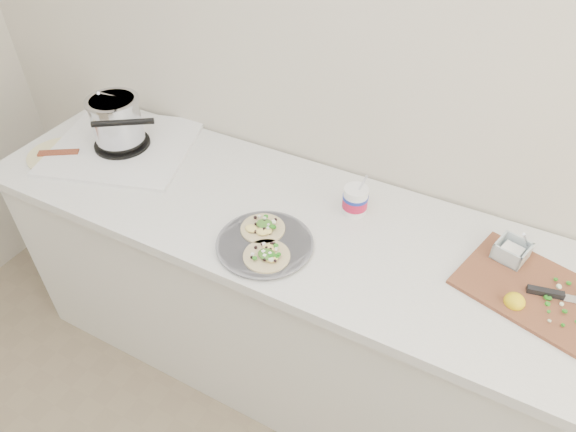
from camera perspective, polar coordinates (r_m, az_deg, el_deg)
The scene contains 6 objects.
counter at distance 2.04m, azimuth 2.44°, elevation -10.06°, with size 2.44×0.66×0.90m.
stove at distance 2.11m, azimuth -18.27°, elevation 9.10°, with size 0.65×0.63×0.26m.
taco_plate at distance 1.61m, azimuth -2.61°, elevation -2.88°, with size 0.31×0.31×0.04m.
tub at distance 1.72m, azimuth 7.59°, elevation 1.99°, with size 0.09×0.09×0.19m.
cutboard at distance 1.65m, azimuth 25.93°, elevation -7.05°, with size 0.48×0.39×0.07m.
bacon_plate at distance 2.19m, azimuth -24.08°, elevation 6.23°, with size 0.24×0.24×0.02m.
Camera 1 is at (0.52, 0.26, 2.04)m, focal length 32.00 mm.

